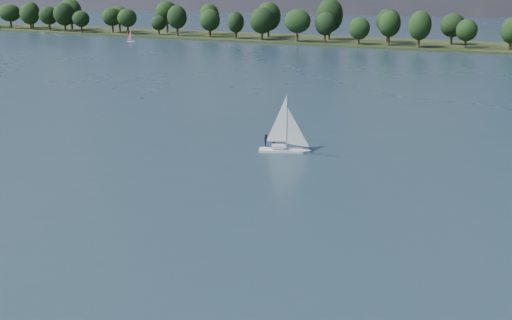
{
  "coord_description": "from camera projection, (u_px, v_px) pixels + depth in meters",
  "views": [
    {
      "loc": [
        26.31,
        -11.26,
        20.66
      ],
      "look_at": [
        -1.01,
        42.34,
        2.5
      ],
      "focal_mm": 40.0,
      "sensor_mm": 36.0,
      "label": 1
    }
  ],
  "objects": [
    {
      "name": "ground",
      "position": [
        393.0,
        98.0,
        112.31
      ],
      "size": [
        700.0,
        700.0,
        0.0
      ],
      "primitive_type": "plane",
      "color": "#233342",
      "rests_on": "ground"
    },
    {
      "name": "far_shore",
      "position": [
        469.0,
        47.0,
        207.84
      ],
      "size": [
        660.0,
        40.0,
        1.5
      ],
      "primitive_type": "cube",
      "color": "black",
      "rests_on": "ground"
    },
    {
      "name": "sailboat",
      "position": [
        282.0,
        135.0,
        74.54
      ],
      "size": [
        6.37,
        3.94,
        8.13
      ],
      "rotation": [
        0.0,
        0.0,
        0.39
      ],
      "color": "silver",
      "rests_on": "ground"
    },
    {
      "name": "dinghy_pink",
      "position": [
        131.0,
        39.0,
        230.08
      ],
      "size": [
        3.34,
        2.15,
        4.97
      ],
      "rotation": [
        0.0,
        0.0,
        0.33
      ],
      "color": "silver",
      "rests_on": "ground"
    },
    {
      "name": "pontoon",
      "position": [
        44.0,
        33.0,
        271.66
      ],
      "size": [
        4.08,
        2.16,
        0.5
      ],
      "primitive_type": "cube",
      "rotation": [
        0.0,
        0.0,
        -0.04
      ],
      "color": "#4F5053",
      "rests_on": "ground"
    },
    {
      "name": "treeline",
      "position": [
        452.0,
        25.0,
        205.25
      ],
      "size": [
        561.95,
        73.25,
        17.87
      ],
      "color": "black",
      "rests_on": "ground"
    }
  ]
}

